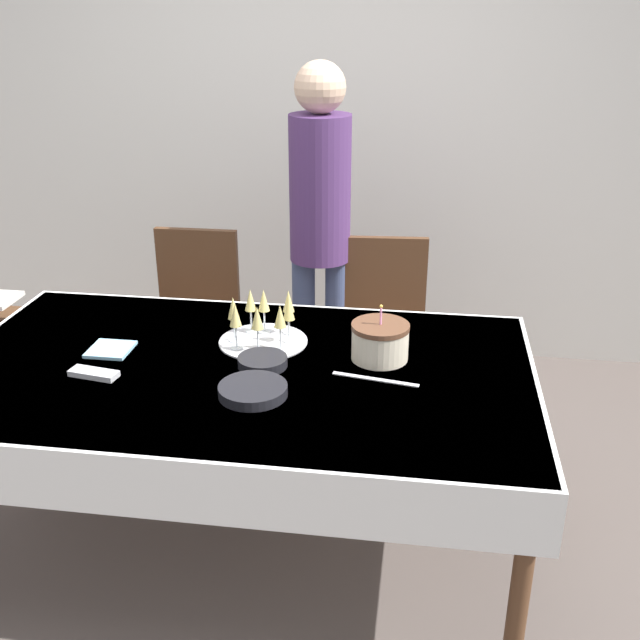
{
  "coord_description": "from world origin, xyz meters",
  "views": [
    {
      "loc": [
        0.62,
        -2.27,
        1.95
      ],
      "look_at": [
        0.27,
        0.17,
        0.89
      ],
      "focal_mm": 42.0,
      "sensor_mm": 36.0,
      "label": 1
    }
  ],
  "objects_px": {
    "dining_chair_far_left": "(194,322)",
    "plate_stack_main": "(253,390)",
    "champagne_tray": "(263,320)",
    "plate_stack_dessert": "(263,362)",
    "birthday_cake": "(380,341)",
    "person_standing": "(320,215)",
    "dining_chair_far_right": "(382,333)"
  },
  "relations": [
    {
      "from": "plate_stack_dessert",
      "to": "plate_stack_main",
      "type": "bearing_deg",
      "value": -86.13
    },
    {
      "from": "dining_chair_far_left",
      "to": "dining_chair_far_right",
      "type": "bearing_deg",
      "value": -0.02
    },
    {
      "from": "champagne_tray",
      "to": "plate_stack_dessert",
      "type": "bearing_deg",
      "value": -78.25
    },
    {
      "from": "birthday_cake",
      "to": "dining_chair_far_right",
      "type": "bearing_deg",
      "value": 92.59
    },
    {
      "from": "champagne_tray",
      "to": "plate_stack_main",
      "type": "bearing_deg",
      "value": -82.29
    },
    {
      "from": "plate_stack_main",
      "to": "dining_chair_far_right",
      "type": "bearing_deg",
      "value": 72.46
    },
    {
      "from": "dining_chair_far_left",
      "to": "plate_stack_main",
      "type": "bearing_deg",
      "value": -63.37
    },
    {
      "from": "dining_chair_far_right",
      "to": "plate_stack_dessert",
      "type": "distance_m",
      "value": 1.01
    },
    {
      "from": "champagne_tray",
      "to": "plate_stack_main",
      "type": "distance_m",
      "value": 0.42
    },
    {
      "from": "birthday_cake",
      "to": "plate_stack_main",
      "type": "relative_size",
      "value": 0.92
    },
    {
      "from": "dining_chair_far_left",
      "to": "birthday_cake",
      "type": "distance_m",
      "value": 1.26
    },
    {
      "from": "dining_chair_far_left",
      "to": "plate_stack_main",
      "type": "height_order",
      "value": "dining_chair_far_left"
    },
    {
      "from": "dining_chair_far_left",
      "to": "plate_stack_main",
      "type": "xyz_separation_m",
      "value": [
        0.56,
        -1.11,
        0.27
      ]
    },
    {
      "from": "birthday_cake",
      "to": "champagne_tray",
      "type": "bearing_deg",
      "value": 170.23
    },
    {
      "from": "birthday_cake",
      "to": "person_standing",
      "type": "bearing_deg",
      "value": 111.19
    },
    {
      "from": "dining_chair_far_left",
      "to": "dining_chair_far_right",
      "type": "relative_size",
      "value": 1.0
    },
    {
      "from": "birthday_cake",
      "to": "plate_stack_main",
      "type": "height_order",
      "value": "birthday_cake"
    },
    {
      "from": "plate_stack_main",
      "to": "person_standing",
      "type": "xyz_separation_m",
      "value": [
        0.04,
        1.22,
        0.26
      ]
    },
    {
      "from": "birthday_cake",
      "to": "plate_stack_dessert",
      "type": "relative_size",
      "value": 1.19
    },
    {
      "from": "dining_chair_far_right",
      "to": "person_standing",
      "type": "relative_size",
      "value": 0.55
    },
    {
      "from": "plate_stack_dessert",
      "to": "dining_chair_far_right",
      "type": "bearing_deg",
      "value": 67.93
    },
    {
      "from": "dining_chair_far_left",
      "to": "plate_stack_dessert",
      "type": "distance_m",
      "value": 1.09
    },
    {
      "from": "champagne_tray",
      "to": "plate_stack_dessert",
      "type": "relative_size",
      "value": 1.91
    },
    {
      "from": "plate_stack_dessert",
      "to": "person_standing",
      "type": "distance_m",
      "value": 1.04
    },
    {
      "from": "plate_stack_main",
      "to": "plate_stack_dessert",
      "type": "bearing_deg",
      "value": 93.87
    },
    {
      "from": "birthday_cake",
      "to": "plate_stack_dessert",
      "type": "height_order",
      "value": "birthday_cake"
    },
    {
      "from": "plate_stack_main",
      "to": "person_standing",
      "type": "distance_m",
      "value": 1.25
    },
    {
      "from": "dining_chair_far_left",
      "to": "champagne_tray",
      "type": "distance_m",
      "value": 0.93
    },
    {
      "from": "birthday_cake",
      "to": "plate_stack_main",
      "type": "xyz_separation_m",
      "value": [
        -0.39,
        -0.33,
        -0.05
      ]
    },
    {
      "from": "dining_chair_far_left",
      "to": "dining_chair_far_right",
      "type": "height_order",
      "value": "same"
    },
    {
      "from": "champagne_tray",
      "to": "birthday_cake",
      "type": "bearing_deg",
      "value": -9.77
    },
    {
      "from": "champagne_tray",
      "to": "person_standing",
      "type": "relative_size",
      "value": 0.19
    }
  ]
}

